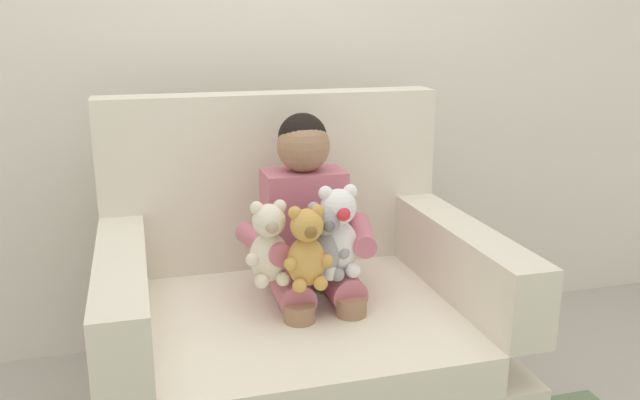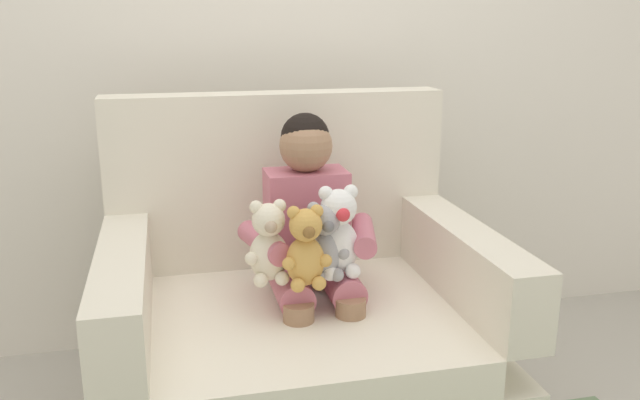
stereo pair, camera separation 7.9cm
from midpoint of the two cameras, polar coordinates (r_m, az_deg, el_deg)
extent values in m
cube|color=silver|center=(2.68, -6.96, 15.14)|extent=(6.00, 0.10, 2.60)
cube|color=silver|center=(2.23, -2.74, -15.55)|extent=(1.19, 0.95, 0.32)
cube|color=white|center=(2.07, -2.38, -11.28)|extent=(0.91, 0.81, 0.12)
cube|color=silver|center=(2.38, -5.13, 1.77)|extent=(1.19, 0.14, 0.62)
cube|color=silver|center=(1.95, -17.74, -8.01)|extent=(0.14, 0.81, 0.23)
cube|color=silver|center=(2.16, 11.26, -5.21)|extent=(0.14, 0.81, 0.23)
cube|color=#C66B7F|center=(2.17, -2.45, -1.86)|extent=(0.26, 0.16, 0.34)
sphere|color=#9E7556|center=(2.10, -2.53, 4.67)|extent=(0.17, 0.17, 0.17)
sphere|color=black|center=(2.11, -2.60, 5.40)|extent=(0.16, 0.16, 0.16)
cylinder|color=#C66B7F|center=(2.09, -3.72, -7.52)|extent=(0.11, 0.26, 0.11)
cylinder|color=#9E7556|center=(2.04, -2.87, -12.79)|extent=(0.09, 0.09, 0.30)
cylinder|color=#C66B7F|center=(2.12, 0.53, -7.08)|extent=(0.11, 0.26, 0.11)
cylinder|color=#9E7556|center=(2.08, 1.54, -12.23)|extent=(0.09, 0.09, 0.30)
cylinder|color=#C66B7F|center=(2.03, -6.07, -3.72)|extent=(0.13, 0.27, 0.07)
cylinder|color=#C66B7F|center=(2.10, 2.56, -2.97)|extent=(0.13, 0.27, 0.07)
ellipsoid|color=gold|center=(1.93, -2.37, -5.30)|extent=(0.11, 0.10, 0.15)
sphere|color=gold|center=(1.89, -2.34, -2.20)|extent=(0.10, 0.10, 0.10)
sphere|color=brown|center=(1.85, -2.03, -2.81)|extent=(0.04, 0.04, 0.04)
sphere|color=gold|center=(1.87, -3.39, -1.12)|extent=(0.04, 0.04, 0.04)
sphere|color=gold|center=(1.89, -3.77, -5.54)|extent=(0.04, 0.04, 0.04)
sphere|color=gold|center=(1.91, -2.97, -7.38)|extent=(0.04, 0.04, 0.04)
sphere|color=gold|center=(1.89, -1.40, -0.96)|extent=(0.04, 0.04, 0.04)
sphere|color=gold|center=(1.92, -0.60, -5.24)|extent=(0.04, 0.04, 0.04)
sphere|color=gold|center=(1.92, -1.14, -7.19)|extent=(0.04, 0.04, 0.04)
ellipsoid|color=#9E9EA3|center=(2.00, -0.79, -4.67)|extent=(0.11, 0.09, 0.14)
sphere|color=#9E9EA3|center=(1.95, -0.73, -1.73)|extent=(0.09, 0.09, 0.09)
sphere|color=slate|center=(1.91, -0.41, -2.29)|extent=(0.04, 0.04, 0.04)
sphere|color=#9E9EA3|center=(1.94, -1.71, -0.71)|extent=(0.04, 0.04, 0.04)
sphere|color=#9E9EA3|center=(1.96, -2.08, -4.89)|extent=(0.04, 0.04, 0.04)
sphere|color=#9E9EA3|center=(1.97, -1.33, -6.63)|extent=(0.04, 0.04, 0.04)
sphere|color=#9E9EA3|center=(1.95, 0.16, -0.57)|extent=(0.04, 0.04, 0.04)
sphere|color=#9E9EA3|center=(1.98, 0.89, -4.60)|extent=(0.04, 0.04, 0.04)
sphere|color=#9E9EA3|center=(1.98, 0.38, -6.45)|extent=(0.04, 0.04, 0.04)
ellipsoid|color=white|center=(2.02, 0.35, -4.04)|extent=(0.13, 0.11, 0.17)
sphere|color=white|center=(1.97, 0.45, -0.62)|extent=(0.11, 0.11, 0.11)
sphere|color=#DB333D|center=(1.93, 0.85, -1.24)|extent=(0.04, 0.04, 0.04)
sphere|color=white|center=(1.95, -0.68, 0.58)|extent=(0.04, 0.04, 0.04)
sphere|color=white|center=(1.97, -1.11, -4.28)|extent=(0.04, 0.04, 0.04)
sphere|color=white|center=(1.99, -0.25, -6.30)|extent=(0.05, 0.05, 0.05)
sphere|color=white|center=(1.97, 1.48, 0.73)|extent=(0.04, 0.04, 0.04)
sphere|color=white|center=(2.00, 2.31, -3.96)|extent=(0.04, 0.04, 0.04)
sphere|color=white|center=(2.01, 1.73, -6.09)|extent=(0.05, 0.05, 0.05)
ellipsoid|color=silver|center=(1.97, -5.56, -4.90)|extent=(0.12, 0.10, 0.15)
sphere|color=silver|center=(1.92, -5.60, -1.78)|extent=(0.10, 0.10, 0.10)
sphere|color=tan|center=(1.89, -5.35, -2.38)|extent=(0.04, 0.04, 0.04)
sphere|color=silver|center=(1.91, -6.67, -0.69)|extent=(0.04, 0.04, 0.04)
sphere|color=silver|center=(1.93, -7.03, -5.12)|extent=(0.04, 0.04, 0.04)
sphere|color=silver|center=(1.95, -6.22, -6.97)|extent=(0.04, 0.04, 0.04)
sphere|color=silver|center=(1.92, -4.65, -0.54)|extent=(0.04, 0.04, 0.04)
sphere|color=silver|center=(1.95, -3.81, -4.84)|extent=(0.04, 0.04, 0.04)
sphere|color=silver|center=(1.96, -4.36, -6.80)|extent=(0.04, 0.04, 0.04)
camera|label=1|loc=(0.04, -91.16, -0.32)|focal=37.16mm
camera|label=2|loc=(0.04, 88.84, 0.32)|focal=37.16mm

